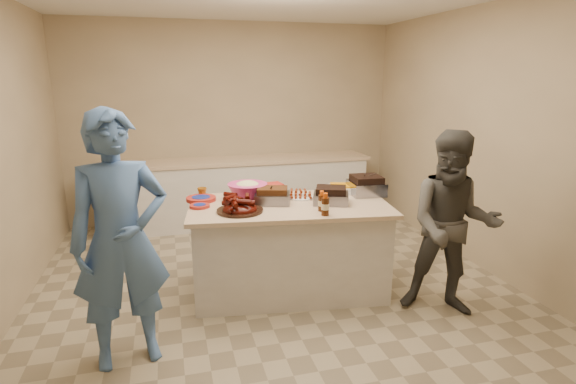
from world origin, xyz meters
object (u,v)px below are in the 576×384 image
object	(u,v)px
roasting_pan	(366,194)
coleslaw_bowl	(248,199)
rib_platter	(240,212)
mustard_bottle	(276,198)
bbq_bottle_a	(321,211)
guest_gray	(444,310)
island	(289,289)
plastic_cup	(202,196)
guest_blue	(132,357)
bbq_bottle_b	(325,215)

from	to	relation	value
roasting_pan	coleslaw_bowl	world-z (taller)	coleslaw_bowl
rib_platter	coleslaw_bowl	world-z (taller)	coleslaw_bowl
coleslaw_bowl	mustard_bottle	bearing A→B (deg)	-3.38
roasting_pan	bbq_bottle_a	distance (m)	0.74
mustard_bottle	guest_gray	size ratio (longest dim) A/B	0.08
rib_platter	guest_gray	distance (m)	1.98
rib_platter	island	bearing A→B (deg)	14.11
plastic_cup	guest_blue	world-z (taller)	plastic_cup
roasting_pan	bbq_bottle_b	distance (m)	0.83
coleslaw_bowl	guest_blue	size ratio (longest dim) A/B	0.21
rib_platter	bbq_bottle_b	xyz separation A→B (m)	(0.67, -0.29, 0.00)
roasting_pan	guest_blue	world-z (taller)	roasting_pan
plastic_cup	guest_gray	xyz separation A→B (m)	(1.95, -1.22, -0.86)
mustard_bottle	guest_blue	distance (m)	1.86
roasting_pan	coleslaw_bowl	xyz separation A→B (m)	(-1.16, 0.13, 0.00)
coleslaw_bowl	island	bearing A→B (deg)	-38.07
rib_platter	guest_blue	bearing A→B (deg)	-146.11
bbq_bottle_a	guest_gray	bearing A→B (deg)	-24.39
rib_platter	mustard_bottle	bearing A→B (deg)	42.00
coleslaw_bowl	bbq_bottle_a	distance (m)	0.77
roasting_pan	mustard_bottle	xyz separation A→B (m)	(-0.89, 0.11, 0.00)
plastic_cup	guest_blue	distance (m)	1.62
bbq_bottle_b	guest_gray	size ratio (longest dim) A/B	0.12
rib_platter	mustard_bottle	xyz separation A→B (m)	(0.41, 0.37, 0.00)
coleslaw_bowl	bbq_bottle_b	size ratio (longest dim) A/B	1.95
rib_platter	mustard_bottle	world-z (taller)	rib_platter
rib_platter	plastic_cup	size ratio (longest dim) A/B	4.43
island	plastic_cup	size ratio (longest dim) A/B	19.96
mustard_bottle	guest_blue	world-z (taller)	mustard_bottle
island	coleslaw_bowl	world-z (taller)	coleslaw_bowl
bbq_bottle_b	guest_blue	xyz separation A→B (m)	(-1.59, -0.33, -0.86)
bbq_bottle_b	roasting_pan	bearing A→B (deg)	41.21
guest_gray	island	bearing A→B (deg)	177.36
rib_platter	roasting_pan	xyz separation A→B (m)	(1.30, 0.26, 0.00)
island	bbq_bottle_a	distance (m)	0.93
guest_blue	guest_gray	distance (m)	2.60
bbq_bottle_a	bbq_bottle_b	bearing A→B (deg)	-95.76
bbq_bottle_b	mustard_bottle	xyz separation A→B (m)	(-0.26, 0.66, 0.00)
mustard_bottle	bbq_bottle_a	bearing A→B (deg)	-62.48
mustard_bottle	island	bearing A→B (deg)	-75.10
bbq_bottle_a	plastic_cup	distance (m)	1.23
guest_blue	coleslaw_bowl	bearing A→B (deg)	32.48
plastic_cup	guest_gray	bearing A→B (deg)	-31.95
roasting_pan	plastic_cup	distance (m)	1.61
mustard_bottle	guest_gray	bearing A→B (deg)	-37.68
island	plastic_cup	bearing A→B (deg)	154.79
bbq_bottle_a	mustard_bottle	world-z (taller)	bbq_bottle_a
guest_gray	rib_platter	bearing A→B (deg)	-171.42
roasting_pan	bbq_bottle_b	size ratio (longest dim) A/B	1.67
bbq_bottle_b	guest_gray	bearing A→B (deg)	-17.89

